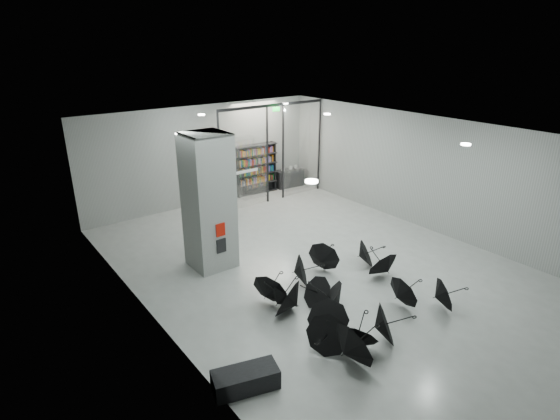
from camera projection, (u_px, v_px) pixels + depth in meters
room at (321, 175)px, 12.40m from camera, size 14.00×14.02×4.01m
column at (209, 202)px, 12.78m from camera, size 1.20×1.20×4.00m
fire_cabinet at (221, 230)px, 12.55m from camera, size 0.28×0.04×0.38m
info_panel at (221, 246)px, 12.73m from camera, size 0.30×0.03×0.42m
exit_sign at (276, 109)px, 17.34m from camera, size 0.30×0.06×0.15m
glass_partition at (273, 149)px, 18.07m from camera, size 5.06×0.08×4.00m
bench at (245, 379)px, 8.64m from camera, size 1.39×0.89×0.41m
bookshelf at (256, 169)px, 19.38m from camera, size 2.00×0.61×2.16m
shop_counter at (289, 178)px, 20.48m from camera, size 1.37×0.65×0.80m
umbrella_cluster at (339, 304)px, 10.92m from camera, size 4.88×4.50×1.28m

